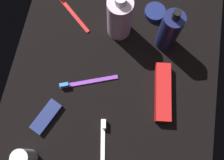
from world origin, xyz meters
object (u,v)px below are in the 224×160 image
(snack_bar_navy, at_px, (46,117))
(cream_tin_left, at_px, (155,12))
(deodorant_stick, at_px, (24,158))
(lotion_bottle, at_px, (169,31))
(toothbrush_purple, at_px, (85,82))
(toothbrush_red, at_px, (70,10))
(toothbrush_white, at_px, (103,147))
(toothpaste_box_red, at_px, (163,92))
(bodywash_bottle, at_px, (120,17))

(snack_bar_navy, bearing_deg, cream_tin_left, -9.54)
(deodorant_stick, bearing_deg, snack_bar_navy, -8.87)
(lotion_bottle, bearing_deg, toothbrush_purple, 128.84)
(deodorant_stick, height_order, toothbrush_purple, deodorant_stick)
(lotion_bottle, xyz_separation_m, deodorant_stick, (-0.42, 0.33, -0.03))
(deodorant_stick, bearing_deg, cream_tin_left, -28.88)
(toothbrush_red, bearing_deg, snack_bar_navy, -178.26)
(toothbrush_purple, bearing_deg, toothbrush_white, -153.59)
(toothbrush_purple, relative_size, toothpaste_box_red, 0.98)
(toothpaste_box_red, bearing_deg, snack_bar_navy, 104.96)
(toothbrush_purple, relative_size, snack_bar_navy, 1.66)
(deodorant_stick, height_order, toothpaste_box_red, deodorant_stick)
(lotion_bottle, distance_m, snack_bar_navy, 0.44)
(bodywash_bottle, distance_m, snack_bar_navy, 0.37)
(deodorant_stick, distance_m, toothbrush_white, 0.21)
(cream_tin_left, bearing_deg, toothbrush_red, 98.10)
(toothbrush_white, height_order, toothpaste_box_red, toothpaste_box_red)
(snack_bar_navy, bearing_deg, deodorant_stick, -164.57)
(bodywash_bottle, bearing_deg, deodorant_stick, 157.70)
(toothbrush_white, distance_m, toothbrush_purple, 0.20)
(toothbrush_white, xyz_separation_m, cream_tin_left, (0.45, -0.09, 0.00))
(toothbrush_white, xyz_separation_m, toothbrush_red, (0.41, 0.19, 0.00))
(bodywash_bottle, relative_size, toothbrush_purple, 1.03)
(toothbrush_red, xyz_separation_m, snack_bar_navy, (-0.36, -0.01, 0.00))
(bodywash_bottle, relative_size, toothbrush_white, 0.99)
(lotion_bottle, xyz_separation_m, cream_tin_left, (0.10, 0.04, -0.07))
(deodorant_stick, height_order, toothbrush_red, deodorant_stick)
(deodorant_stick, xyz_separation_m, toothpaste_box_red, (0.25, -0.35, -0.03))
(deodorant_stick, relative_size, cream_tin_left, 1.32)
(lotion_bottle, relative_size, deodorant_stick, 1.98)
(toothpaste_box_red, relative_size, cream_tin_left, 2.56)
(lotion_bottle, height_order, bodywash_bottle, lotion_bottle)
(bodywash_bottle, xyz_separation_m, toothpaste_box_red, (-0.19, -0.16, -0.06))
(bodywash_bottle, xyz_separation_m, toothbrush_red, (0.04, 0.17, -0.07))
(lotion_bottle, distance_m, toothbrush_purple, 0.29)
(bodywash_bottle, bearing_deg, snack_bar_navy, 153.16)
(toothbrush_white, distance_m, cream_tin_left, 0.46)
(deodorant_stick, height_order, toothbrush_white, deodorant_stick)
(bodywash_bottle, relative_size, deodorant_stick, 1.96)
(bodywash_bottle, distance_m, toothbrush_white, 0.38)
(toothbrush_red, height_order, toothpaste_box_red, toothpaste_box_red)
(toothbrush_purple, bearing_deg, deodorant_stick, 155.92)
(lotion_bottle, xyz_separation_m, bodywash_bottle, (0.02, 0.15, 0.00))
(lotion_bottle, xyz_separation_m, toothbrush_purple, (-0.18, 0.22, -0.07))
(lotion_bottle, bearing_deg, toothpaste_box_red, -175.27)
(toothbrush_white, height_order, toothbrush_purple, same)
(toothpaste_box_red, relative_size, snack_bar_navy, 1.69)
(toothbrush_white, bearing_deg, cream_tin_left, -11.09)
(toothbrush_purple, relative_size, toothbrush_red, 1.22)
(toothpaste_box_red, bearing_deg, cream_tin_left, 5.21)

